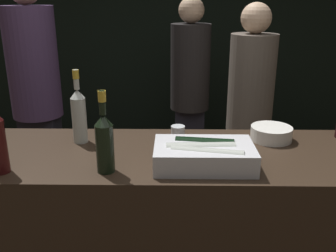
{
  "coord_description": "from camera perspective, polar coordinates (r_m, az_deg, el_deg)",
  "views": [
    {
      "loc": [
        0.02,
        -1.3,
        1.7
      ],
      "look_at": [
        0.0,
        0.36,
        1.13
      ],
      "focal_mm": 40.0,
      "sensor_mm": 36.0,
      "label": 1
    }
  ],
  "objects": [
    {
      "name": "wall_back_chalkboard",
      "position": [
        4.05,
        0.53,
        14.83
      ],
      "size": [
        6.4,
        0.06,
        2.8
      ],
      "color": "black",
      "rests_on": "ground_plane"
    },
    {
      "name": "bar_counter",
      "position": [
        2.01,
        -0.01,
        -17.31
      ],
      "size": [
        2.54,
        0.65,
        1.01
      ],
      "color": "#2D2116",
      "rests_on": "ground_plane"
    },
    {
      "name": "ice_bin_with_bottles",
      "position": [
        1.62,
        5.49,
        -4.25
      ],
      "size": [
        0.43,
        0.27,
        0.1
      ],
      "color": "silver",
      "rests_on": "bar_counter"
    },
    {
      "name": "bowl_white",
      "position": [
        1.98,
        15.47,
        -1.02
      ],
      "size": [
        0.21,
        0.21,
        0.07
      ],
      "color": "silver",
      "rests_on": "bar_counter"
    },
    {
      "name": "candle_votive",
      "position": [
        1.96,
        1.52,
        -0.77
      ],
      "size": [
        0.07,
        0.07,
        0.06
      ],
      "color": "silver",
      "rests_on": "bar_counter"
    },
    {
      "name": "champagne_bottle",
      "position": [
        1.55,
        -9.65,
        -2.17
      ],
      "size": [
        0.08,
        0.08,
        0.35
      ],
      "color": "black",
      "rests_on": "bar_counter"
    },
    {
      "name": "rose_wine_bottle",
      "position": [
        1.89,
        -13.43,
        1.86
      ],
      "size": [
        0.07,
        0.07,
        0.37
      ],
      "color": "#B2B7AD",
      "rests_on": "bar_counter"
    },
    {
      "name": "person_in_hoodie",
      "position": [
        2.9,
        -19.45,
        4.88
      ],
      "size": [
        0.36,
        0.36,
        1.85
      ],
      "rotation": [
        0.0,
        0.0,
        -1.3
      ],
      "color": "black",
      "rests_on": "ground_plane"
    },
    {
      "name": "person_blond_tee",
      "position": [
        3.24,
        3.36,
        5.78
      ],
      "size": [
        0.33,
        0.33,
        1.7
      ],
      "rotation": [
        0.0,
        0.0,
        -2.82
      ],
      "color": "black",
      "rests_on": "ground_plane"
    },
    {
      "name": "person_grey_polo",
      "position": [
        2.81,
        12.34,
        2.89
      ],
      "size": [
        0.33,
        0.33,
        1.67
      ],
      "rotation": [
        0.0,
        0.0,
        -1.22
      ],
      "color": "black",
      "rests_on": "ground_plane"
    }
  ]
}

